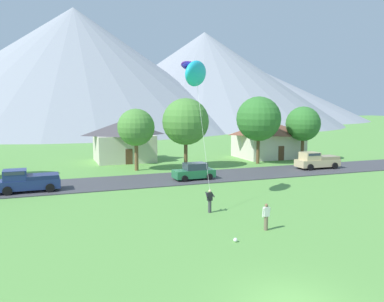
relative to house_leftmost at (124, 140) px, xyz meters
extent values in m
cube|color=#424247|center=(-1.30, -14.96, -2.83)|extent=(160.00, 7.00, 0.08)
cone|color=#8E939E|center=(-0.02, 83.36, 16.40)|extent=(112.16, 112.16, 38.54)
cone|color=#8E939E|center=(84.65, 124.85, 10.80)|extent=(115.28, 115.28, 27.34)
cone|color=#8E939E|center=(46.87, 86.76, 14.21)|extent=(100.75, 100.75, 34.16)
cube|color=beige|center=(0.00, 0.00, -1.08)|extent=(7.57, 6.46, 3.58)
pyramid|color=#474247|center=(0.00, 0.00, 1.69)|extent=(8.17, 6.98, 1.97)
cube|color=brown|center=(0.00, -3.25, -1.87)|extent=(0.90, 0.06, 2.00)
cube|color=beige|center=(20.37, -3.47, -1.16)|extent=(8.57, 6.94, 3.42)
pyramid|color=brown|center=(20.37, -3.47, 1.48)|extent=(9.25, 7.50, 1.88)
cube|color=brown|center=(20.37, -6.96, -1.87)|extent=(0.90, 0.06, 2.00)
cylinder|color=brown|center=(-0.13, -8.28, -1.15)|extent=(0.44, 0.44, 3.44)
sphere|color=#4C8938|center=(-0.13, -8.28, 2.19)|extent=(4.31, 4.31, 4.31)
cylinder|color=brown|center=(5.88, -8.54, -1.11)|extent=(0.44, 0.44, 3.53)
sphere|color=#4C8938|center=(5.88, -8.54, 2.77)|extent=(5.63, 5.63, 5.63)
cylinder|color=brown|center=(23.12, -7.91, -1.23)|extent=(0.44, 0.44, 3.29)
sphere|color=#33752D|center=(23.12, -7.91, 2.19)|extent=(4.71, 4.71, 4.71)
cylinder|color=brown|center=(15.93, -8.35, -1.03)|extent=(0.44, 0.44, 3.68)
sphere|color=#33752D|center=(15.93, -8.35, 2.97)|extent=(5.76, 5.76, 5.76)
cube|color=#237042|center=(4.07, -16.13, -2.19)|extent=(4.27, 1.97, 0.80)
cube|color=#2D3847|center=(4.22, -16.12, -1.45)|extent=(2.26, 1.67, 0.68)
cylinder|color=black|center=(2.76, -17.10, -2.47)|extent=(0.65, 0.27, 0.64)
cylinder|color=black|center=(2.68, -15.26, -2.47)|extent=(0.65, 0.27, 0.64)
cylinder|color=black|center=(5.46, -17.00, -2.47)|extent=(0.65, 0.27, 0.64)
cylinder|color=black|center=(5.38, -15.16, -2.47)|extent=(0.65, 0.27, 0.64)
cube|color=navy|center=(-11.54, -16.45, -2.12)|extent=(5.24, 2.12, 0.84)
cube|color=navy|center=(-12.64, -16.47, -1.25)|extent=(1.94, 1.88, 0.90)
cube|color=#2D3847|center=(-12.64, -16.47, -0.98)|extent=(1.66, 1.92, 0.28)
cube|color=navy|center=(-10.39, -16.42, -1.52)|extent=(2.74, 2.02, 0.36)
cylinder|color=black|center=(-13.21, -17.51, -2.41)|extent=(0.77, 0.30, 0.76)
cylinder|color=black|center=(-13.26, -15.47, -2.41)|extent=(0.77, 0.30, 0.76)
cylinder|color=black|center=(-9.81, -17.43, -2.41)|extent=(0.77, 0.30, 0.76)
cylinder|color=black|center=(-9.86, -15.39, -2.41)|extent=(0.77, 0.30, 0.76)
cube|color=#C6B284|center=(20.38, -14.75, -2.12)|extent=(5.25, 2.14, 0.84)
cube|color=#C6B284|center=(19.28, -14.72, -1.25)|extent=(1.95, 1.89, 0.90)
cube|color=#2D3847|center=(19.28, -14.72, -0.98)|extent=(1.67, 1.92, 0.28)
cube|color=tan|center=(21.53, -14.78, -1.52)|extent=(2.75, 2.03, 0.36)
cylinder|color=black|center=(18.65, -15.73, -2.41)|extent=(0.77, 0.30, 0.76)
cylinder|color=black|center=(18.71, -13.69, -2.41)|extent=(0.77, 0.30, 0.76)
cylinder|color=black|center=(22.05, -15.82, -2.41)|extent=(0.77, 0.30, 0.76)
cylinder|color=black|center=(22.10, -13.78, -2.41)|extent=(0.77, 0.30, 0.76)
cylinder|color=#3D3D42|center=(0.83, -28.06, -2.43)|extent=(0.24, 0.24, 0.88)
cube|color=black|center=(0.83, -28.06, -1.70)|extent=(0.36, 0.22, 0.58)
sphere|color=beige|center=(0.83, -28.06, -1.30)|extent=(0.21, 0.21, 0.21)
cylinder|color=black|center=(0.61, -28.00, -1.56)|extent=(0.18, 0.55, 0.37)
cylinder|color=black|center=(1.05, -28.00, -1.56)|extent=(0.18, 0.55, 0.37)
ellipsoid|color=#1EB2D1|center=(1.13, -24.43, 7.21)|extent=(3.33, 3.41, 2.17)
ellipsoid|color=purple|center=(0.78, -24.11, 7.81)|extent=(2.65, 2.78, 0.75)
cylinder|color=silver|center=(0.98, -26.25, 2.95)|extent=(0.32, 3.65, 8.54)
cylinder|color=#70604C|center=(2.53, -32.96, -2.43)|extent=(0.24, 0.24, 0.88)
cube|color=white|center=(2.53, -32.96, -1.70)|extent=(0.36, 0.22, 0.58)
sphere|color=brown|center=(2.53, -32.96, -1.30)|extent=(0.21, 0.21, 0.21)
cylinder|color=white|center=(2.31, -32.96, -1.75)|extent=(0.12, 0.18, 0.59)
cylinder|color=white|center=(2.75, -32.96, -1.75)|extent=(0.12, 0.18, 0.59)
sphere|color=white|center=(-0.20, -34.24, -2.75)|extent=(0.24, 0.24, 0.24)
camera|label=1|loc=(-10.03, -53.77, 4.87)|focal=37.33mm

